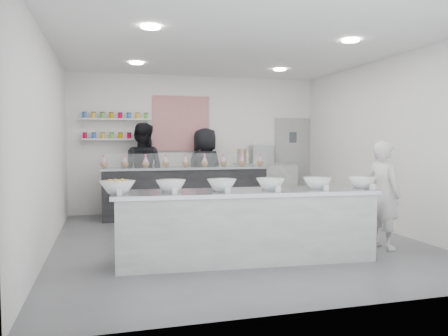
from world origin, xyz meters
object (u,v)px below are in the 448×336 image
Objects in this scene: staff_left at (142,170)px; woman_prep at (384,195)px; staff_right at (205,171)px; espresso_machine at (261,155)px; back_bar at (186,192)px; espresso_ledge at (265,186)px; prep_counter at (246,226)px.

woman_prep is at bearing 153.87° from staff_left.
staff_right is (1.34, 0.00, -0.04)m from staff_left.
staff_left is at bearing -176.17° from espresso_machine.
staff_right is at bearing -172.39° from espresso_machine.
back_bar is at bearing 24.75° from woman_prep.
staff_left reaches higher than woman_prep.
espresso_machine is at bearing 18.31° from back_bar.
back_bar is 1.04m from staff_left.
espresso_machine is at bearing 166.51° from staff_right.
back_bar is 0.76m from staff_right.
staff_right is at bearing -172.93° from espresso_ledge.
woman_prep is at bearing -84.38° from espresso_ledge.
espresso_ledge is 2.83× the size of espresso_machine.
staff_left is (-2.79, -0.18, 0.44)m from espresso_ledge.
back_bar is 1.81× the size of staff_right.
espresso_machine is 0.32× the size of woman_prep.
prep_counter is 3.99m from staff_left.
back_bar is 4.04m from woman_prep.
back_bar is 6.63× the size of espresso_machine.
espresso_machine reaches higher than espresso_ledge.
woman_prep reaches higher than back_bar.
espresso_machine is 2.71m from staff_left.
prep_counter is at bearing 64.27° from staff_right.
staff_left is (-0.84, 0.40, 0.45)m from back_bar.
prep_counter is at bearing 82.93° from woman_prep.
back_bar reaches higher than prep_counter.
prep_counter is at bearing -112.50° from espresso_machine.
prep_counter is at bearing -85.97° from back_bar.
espresso_ledge is 2.83m from staff_left.
staff_left reaches higher than staff_right.
woman_prep reaches higher than espresso_machine.
staff_right is (-1.45, -0.18, 0.39)m from espresso_ledge.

